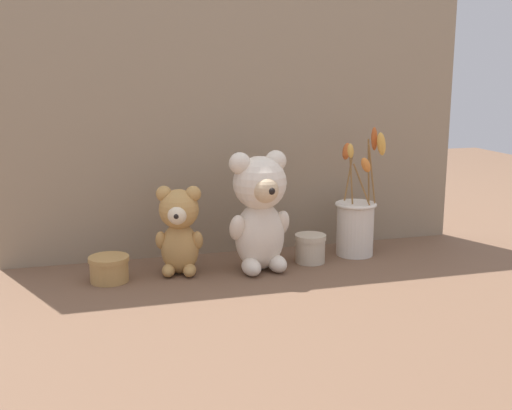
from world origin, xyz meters
name	(u,v)px	position (x,y,z in m)	size (l,w,h in m)	color
ground_plane	(258,268)	(0.00, 0.00, 0.00)	(4.00, 4.00, 0.00)	brown
backdrop_wall	(241,121)	(0.00, 0.17, 0.36)	(1.25, 0.02, 0.71)	gray
teddy_bear_large	(259,209)	(0.00, -0.02, 0.16)	(0.16, 0.15, 0.30)	beige
teddy_bear_medium	(179,228)	(-0.20, 0.01, 0.11)	(0.12, 0.11, 0.22)	tan
flower_vase	(356,222)	(0.28, 0.04, 0.09)	(0.12, 0.14, 0.35)	silver
decorative_tin_tall	(109,269)	(-0.37, -0.01, 0.03)	(0.10, 0.10, 0.06)	tan
decorative_tin_short	(310,248)	(0.14, 0.01, 0.04)	(0.08, 0.08, 0.07)	beige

